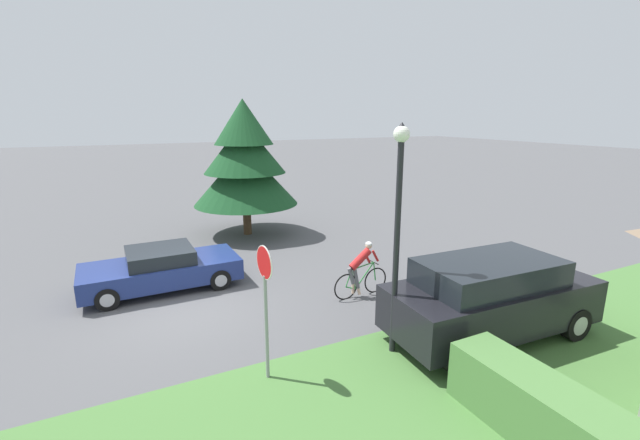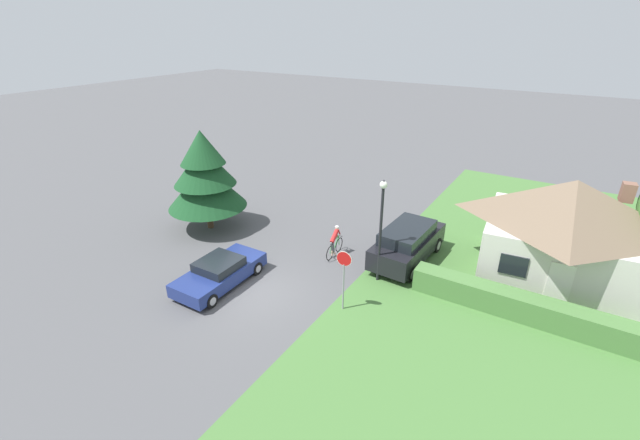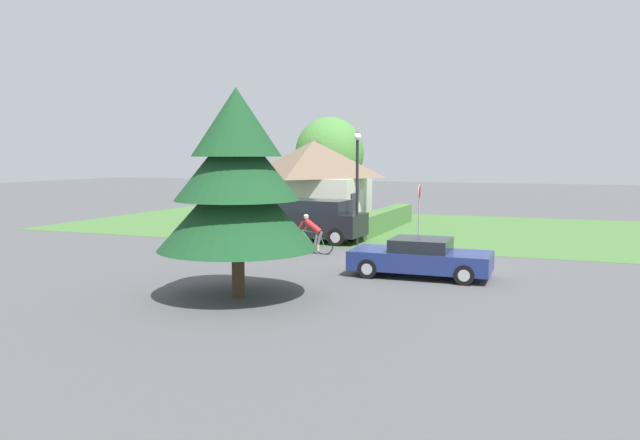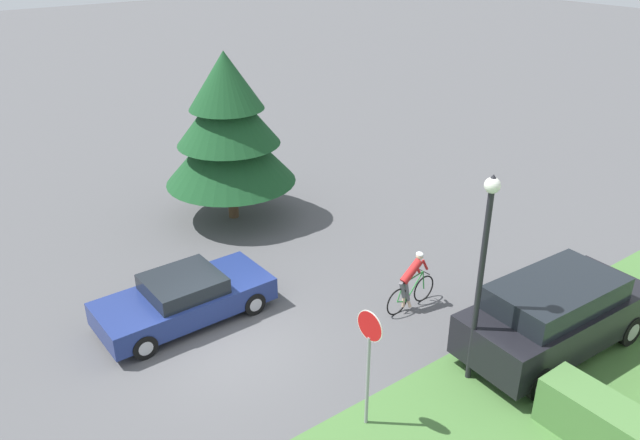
% 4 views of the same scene
% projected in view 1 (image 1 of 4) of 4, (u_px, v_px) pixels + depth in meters
% --- Properties ---
extents(ground_plane, '(140.00, 140.00, 0.00)m').
position_uv_depth(ground_plane, '(183.00, 309.00, 11.25)').
color(ground_plane, '#515154').
extents(sedan_left_lane, '(1.99, 4.38, 1.22)m').
position_uv_depth(sedan_left_lane, '(162.00, 269.00, 12.44)').
color(sedan_left_lane, navy).
rests_on(sedan_left_lane, ground).
extents(cyclist, '(0.44, 1.76, 1.57)m').
position_uv_depth(cyclist, '(361.00, 271.00, 11.90)').
color(cyclist, black).
rests_on(cyclist, ground).
extents(parked_suv_right, '(2.22, 4.97, 1.87)m').
position_uv_depth(parked_suv_right, '(491.00, 297.00, 9.62)').
color(parked_suv_right, black).
rests_on(parked_suv_right, ground).
extents(stop_sign, '(0.64, 0.08, 2.68)m').
position_uv_depth(stop_sign, '(265.00, 288.00, 7.87)').
color(stop_sign, gray).
rests_on(stop_sign, ground).
extents(street_lamp, '(0.32, 0.32, 4.83)m').
position_uv_depth(street_lamp, '(398.00, 211.00, 8.50)').
color(street_lamp, black).
rests_on(street_lamp, ground).
extents(conifer_tall_near, '(4.29, 4.29, 5.60)m').
position_uv_depth(conifer_tall_near, '(245.00, 160.00, 17.55)').
color(conifer_tall_near, '#4C3823').
rests_on(conifer_tall_near, ground).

